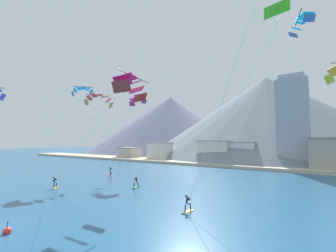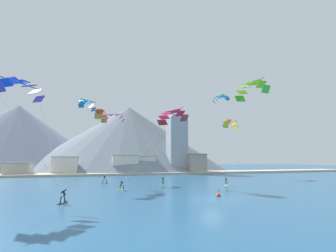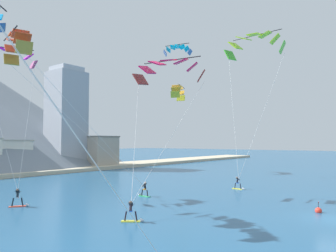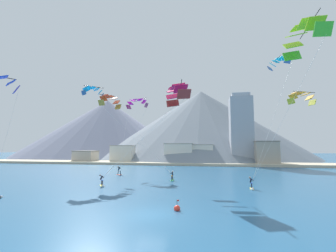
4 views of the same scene
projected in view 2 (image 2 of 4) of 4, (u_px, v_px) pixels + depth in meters
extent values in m
plane|color=#23567F|center=(211.00, 199.00, 28.72)|extent=(400.00, 400.00, 0.00)
cube|color=yellow|center=(227.00, 185.00, 44.01)|extent=(0.62, 1.48, 0.07)
cylinder|color=black|center=(226.00, 183.00, 44.46)|extent=(0.14, 0.24, 0.69)
cylinder|color=black|center=(227.00, 184.00, 43.68)|extent=(0.14, 0.24, 0.69)
cube|color=blue|center=(226.00, 181.00, 44.13)|extent=(0.31, 0.25, 0.12)
cylinder|color=black|center=(226.00, 180.00, 44.16)|extent=(0.39, 0.25, 0.58)
cylinder|color=black|center=(226.00, 179.00, 44.31)|extent=(0.50, 0.14, 0.38)
cylinder|color=black|center=(227.00, 179.00, 44.09)|extent=(0.50, 0.14, 0.38)
cylinder|color=black|center=(227.00, 179.00, 44.23)|extent=(0.10, 0.52, 0.03)
sphere|color=#9E7051|center=(225.00, 178.00, 44.20)|extent=(0.21, 0.21, 0.21)
cone|color=white|center=(228.00, 185.00, 43.17)|extent=(0.40, 0.34, 0.36)
cube|color=black|center=(62.00, 203.00, 25.72)|extent=(0.98, 1.50, 0.07)
cylinder|color=black|center=(61.00, 200.00, 25.39)|extent=(0.21, 0.27, 0.73)
cylinder|color=black|center=(65.00, 199.00, 26.17)|extent=(0.21, 0.27, 0.73)
cube|color=blue|center=(63.00, 196.00, 25.84)|extent=(0.37, 0.34, 0.12)
cylinder|color=black|center=(64.00, 193.00, 25.87)|extent=(0.50, 0.38, 0.62)
cylinder|color=black|center=(63.00, 192.00, 25.80)|extent=(0.52, 0.29, 0.40)
cylinder|color=black|center=(64.00, 191.00, 26.03)|extent=(0.52, 0.29, 0.40)
cylinder|color=black|center=(62.00, 192.00, 25.93)|extent=(0.24, 0.49, 0.03)
sphere|color=brown|center=(66.00, 190.00, 25.91)|extent=(0.22, 0.22, 0.22)
cone|color=white|center=(67.00, 201.00, 26.58)|extent=(0.45, 0.42, 0.36)
cube|color=yellow|center=(122.00, 190.00, 36.95)|extent=(1.23, 1.41, 0.07)
cylinder|color=#231E28|center=(120.00, 188.00, 37.23)|extent=(0.24, 0.26, 0.71)
cylinder|color=#231E28|center=(123.00, 188.00, 36.78)|extent=(0.24, 0.26, 0.71)
cube|color=blue|center=(122.00, 185.00, 37.06)|extent=(0.38, 0.36, 0.12)
cylinder|color=#231E28|center=(121.00, 183.00, 37.02)|extent=(0.48, 0.44, 0.60)
cylinder|color=#231E28|center=(121.00, 182.00, 37.19)|extent=(0.46, 0.38, 0.39)
cylinder|color=#231E28|center=(122.00, 182.00, 37.06)|extent=(0.46, 0.38, 0.39)
cylinder|color=black|center=(123.00, 182.00, 37.26)|extent=(0.34, 0.43, 0.03)
sphere|color=brown|center=(121.00, 181.00, 36.93)|extent=(0.22, 0.22, 0.22)
cone|color=white|center=(125.00, 190.00, 36.45)|extent=(0.47, 0.46, 0.36)
cube|color=#33B266|center=(163.00, 184.00, 45.91)|extent=(0.47, 1.45, 0.07)
cylinder|color=black|center=(163.00, 183.00, 45.59)|extent=(0.12, 0.23, 0.69)
cylinder|color=black|center=(163.00, 182.00, 46.34)|extent=(0.12, 0.23, 0.69)
cube|color=orange|center=(163.00, 180.00, 46.02)|extent=(0.29, 0.22, 0.12)
cylinder|color=black|center=(163.00, 179.00, 46.08)|extent=(0.31, 0.21, 0.58)
cylinder|color=black|center=(163.00, 178.00, 45.97)|extent=(0.49, 0.09, 0.38)
cylinder|color=black|center=(163.00, 178.00, 46.18)|extent=(0.49, 0.09, 0.38)
cylinder|color=black|center=(162.00, 178.00, 46.03)|extent=(0.04, 0.52, 0.03)
sphere|color=beige|center=(164.00, 177.00, 46.16)|extent=(0.21, 0.21, 0.21)
cone|color=white|center=(162.00, 183.00, 46.75)|extent=(0.37, 0.31, 0.36)
cube|color=#E54C33|center=(105.00, 183.00, 47.80)|extent=(1.46, 1.11, 0.07)
cylinder|color=#14232D|center=(103.00, 181.00, 47.96)|extent=(0.28, 0.24, 0.76)
cylinder|color=#14232D|center=(106.00, 181.00, 47.77)|extent=(0.28, 0.24, 0.76)
cube|color=white|center=(105.00, 179.00, 47.93)|extent=(0.37, 0.40, 0.12)
cylinder|color=#14232D|center=(105.00, 178.00, 47.86)|extent=(0.44, 0.52, 0.65)
cylinder|color=#14232D|center=(104.00, 177.00, 48.01)|extent=(0.35, 0.52, 0.42)
cylinder|color=#14232D|center=(105.00, 177.00, 47.96)|extent=(0.35, 0.52, 0.42)
cylinder|color=black|center=(105.00, 177.00, 48.15)|extent=(0.46, 0.29, 0.03)
sphere|color=brown|center=(104.00, 176.00, 47.74)|extent=(0.23, 0.23, 0.23)
cone|color=white|center=(108.00, 183.00, 47.61)|extent=(0.44, 0.46, 0.36)
cube|color=green|center=(240.00, 99.00, 53.50)|extent=(2.43, 0.99, 1.77)
cube|color=#9DDD18|center=(242.00, 92.00, 52.72)|extent=(2.47, 1.38, 1.56)
cube|color=#9DDD18|center=(245.00, 87.00, 51.53)|extent=(2.50, 1.69, 1.14)
cube|color=#9DDD18|center=(250.00, 83.00, 50.09)|extent=(2.50, 1.92, 0.55)
cube|color=#9DDD18|center=(255.00, 82.00, 48.60)|extent=(2.47, 2.00, 1.14)
cube|color=#9DDD18|center=(261.00, 84.00, 47.28)|extent=(2.43, 1.84, 1.56)
cube|color=green|center=(266.00, 89.00, 46.30)|extent=(2.37, 1.45, 1.77)
cylinder|color=black|center=(253.00, 83.00, 50.51)|extent=(0.78, 8.01, 0.10)
cylinder|color=silver|center=(234.00, 137.00, 48.96)|extent=(7.33, 5.06, 17.46)
cylinder|color=silver|center=(248.00, 135.00, 45.10)|extent=(8.18, 3.41, 17.46)
cube|color=blue|center=(6.00, 82.00, 28.68)|extent=(1.90, 1.75, 0.88)
cube|color=blue|center=(14.00, 81.00, 29.68)|extent=(2.00, 1.89, 0.53)
cube|color=blue|center=(22.00, 82.00, 30.77)|extent=(2.02, 1.92, 0.12)
cube|color=blue|center=(29.00, 86.00, 31.79)|extent=(2.00, 1.90, 0.53)
cube|color=blue|center=(35.00, 92.00, 32.62)|extent=(1.89, 1.75, 0.88)
cube|color=#3D35B3|center=(39.00, 99.00, 33.15)|extent=(1.72, 1.51, 1.11)
cylinder|color=black|center=(18.00, 82.00, 31.01)|extent=(3.47, 4.76, 0.10)
cylinder|color=silver|center=(28.00, 140.00, 26.75)|extent=(8.47, 2.42, 12.04)
cylinder|color=silver|center=(49.00, 142.00, 29.60)|extent=(4.90, 7.36, 12.04)
cube|color=maroon|center=(162.00, 122.00, 48.52)|extent=(2.35, 1.20, 1.52)
cube|color=#EE1152|center=(164.00, 117.00, 47.83)|extent=(2.44, 1.61, 1.36)
cube|color=#EE1152|center=(167.00, 113.00, 46.92)|extent=(2.48, 1.92, 1.04)
cube|color=#EE1152|center=(171.00, 111.00, 45.90)|extent=(2.46, 2.11, 0.61)
cube|color=#EE1152|center=(176.00, 111.00, 44.87)|extent=(2.38, 2.20, 1.04)
cube|color=#EE1152|center=(180.00, 113.00, 43.97)|extent=(2.25, 2.15, 1.36)
cube|color=maroon|center=(184.00, 118.00, 43.28)|extent=(2.08, 1.95, 1.52)
cylinder|color=black|center=(174.00, 111.00, 46.51)|extent=(1.24, 7.06, 0.10)
cylinder|color=silver|center=(145.00, 150.00, 43.01)|extent=(8.87, 7.75, 11.14)
cylinder|color=silver|center=(157.00, 149.00, 40.15)|extent=(11.76, 0.83, 11.14)
cube|color=#B28B2F|center=(98.00, 116.00, 45.15)|extent=(1.39, 0.80, 1.07)
cube|color=red|center=(99.00, 113.00, 45.84)|extent=(1.48, 1.14, 0.88)
cube|color=red|center=(100.00, 111.00, 46.78)|extent=(1.53, 1.34, 0.56)
cube|color=red|center=(101.00, 111.00, 47.82)|extent=(1.54, 1.39, 0.15)
cube|color=red|center=(102.00, 113.00, 48.80)|extent=(1.53, 1.36, 0.56)
cube|color=red|center=(103.00, 116.00, 49.56)|extent=(1.47, 1.17, 0.88)
cube|color=#B28B2F|center=(104.00, 121.00, 49.99)|extent=(1.38, 0.85, 1.07)
cylinder|color=black|center=(98.00, 111.00, 47.80)|extent=(1.29, 4.80, 0.10)
cylinder|color=silver|center=(130.00, 149.00, 45.48)|extent=(13.19, 0.96, 11.92)
cylinder|color=silver|center=(132.00, 149.00, 48.04)|extent=(11.85, 5.96, 11.92)
cube|color=#96396D|center=(104.00, 120.00, 55.79)|extent=(1.08, 1.33, 1.09)
cube|color=#D310C7|center=(106.00, 117.00, 55.77)|extent=(1.31, 1.43, 0.96)
cube|color=#D310C7|center=(110.00, 115.00, 55.76)|extent=(1.40, 1.50, 0.70)
cube|color=#D310C7|center=(114.00, 114.00, 55.76)|extent=(1.37, 1.53, 0.34)
cube|color=#D310C7|center=(118.00, 115.00, 55.76)|extent=(1.26, 1.52, 0.70)
cube|color=#D310C7|center=(121.00, 117.00, 55.78)|extent=(1.03, 1.47, 0.96)
cube|color=#96396D|center=(123.00, 120.00, 55.80)|extent=(0.70, 1.41, 1.09)
cylinder|color=black|center=(114.00, 114.00, 56.33)|extent=(4.44, 2.30, 0.10)
cylinder|color=silver|center=(104.00, 148.00, 51.97)|extent=(0.88, 6.33, 12.86)
cylinder|color=silver|center=(115.00, 148.00, 51.98)|extent=(4.14, 4.86, 12.86)
cube|color=#295492|center=(93.00, 109.00, 47.29)|extent=(0.96, 1.11, 0.92)
cube|color=#16B1EF|center=(91.00, 106.00, 47.07)|extent=(1.15, 1.29, 0.88)
cube|color=#16B1EF|center=(89.00, 103.00, 46.56)|extent=(1.30, 1.35, 0.69)
cube|color=#16B1EF|center=(86.00, 101.00, 45.86)|extent=(1.38, 1.32, 0.38)
cube|color=#16B1EF|center=(84.00, 101.00, 45.08)|extent=(1.38, 1.21, 0.69)
cube|color=#16B1EF|center=(82.00, 103.00, 44.36)|extent=(1.33, 1.01, 0.88)
cube|color=#295492|center=(81.00, 105.00, 43.83)|extent=(1.20, 0.74, 0.92)
cylinder|color=black|center=(88.00, 101.00, 45.72)|extent=(2.86, 2.47, 0.10)
cube|color=gold|center=(236.00, 128.00, 71.02)|extent=(1.16, 1.81, 1.23)
cube|color=gold|center=(234.00, 124.00, 70.79)|extent=(1.54, 1.97, 1.03)
cube|color=gold|center=(232.00, 122.00, 70.27)|extent=(1.79, 2.07, 0.65)
cube|color=gold|center=(230.00, 121.00, 69.54)|extent=(1.86, 2.10, 0.17)
cube|color=gold|center=(228.00, 121.00, 68.73)|extent=(1.82, 2.06, 0.65)
cube|color=gold|center=(226.00, 123.00, 67.97)|extent=(1.61, 1.95, 1.03)
cube|color=gold|center=(225.00, 126.00, 67.39)|extent=(1.24, 1.77, 1.23)
cylinder|color=black|center=(232.00, 120.00, 68.97)|extent=(5.11, 2.27, 0.10)
cube|color=#3F63A6|center=(227.00, 99.00, 63.41)|extent=(1.50, 0.87, 1.04)
cube|color=#0DCDEE|center=(226.00, 97.00, 64.05)|extent=(1.57, 1.13, 0.95)
cube|color=#0DCDEE|center=(224.00, 96.00, 64.74)|extent=(1.60, 1.33, 0.75)
cube|color=#0DCDEE|center=(221.00, 96.00, 65.41)|extent=(1.59, 1.44, 0.46)
cube|color=#0DCDEE|center=(218.00, 97.00, 65.97)|extent=(1.52, 1.50, 0.75)
cube|color=#0DCDEE|center=(216.00, 99.00, 66.37)|extent=(1.42, 1.48, 0.95)
cube|color=#3F63A6|center=(214.00, 102.00, 66.56)|extent=(1.28, 1.36, 1.04)
cylinder|color=black|center=(220.00, 95.00, 65.03)|extent=(1.17, 4.57, 0.10)
sphere|color=red|center=(218.00, 195.00, 30.75)|extent=(0.56, 0.56, 0.56)
cylinder|color=black|center=(218.00, 192.00, 30.83)|extent=(0.04, 0.04, 0.44)
cube|color=red|center=(219.00, 190.00, 30.88)|extent=(0.18, 0.01, 0.12)
cube|color=beige|center=(140.00, 173.00, 78.46)|extent=(180.00, 10.00, 0.70)
cube|color=#B7AD9E|center=(18.00, 170.00, 70.34)|extent=(7.20, 5.92, 3.90)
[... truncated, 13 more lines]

